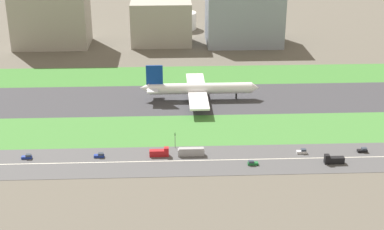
{
  "coord_description": "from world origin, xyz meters",
  "views": [
    {
      "loc": [
        -6.84,
        -288.64,
        111.75
      ],
      "look_at": [
        4.24,
        -36.5,
        6.0
      ],
      "focal_mm": 52.81,
      "sensor_mm": 36.0,
      "label": 1
    }
  ],
  "objects_px": {
    "car_1": "(252,163)",
    "car_5": "(99,155)",
    "bus_0": "(191,152)",
    "car_3": "(27,157)",
    "traffic_light": "(175,139)",
    "office_tower": "(244,18)",
    "terminal_building": "(50,7)",
    "truck_0": "(160,153)",
    "airliner": "(198,89)",
    "car_2": "(302,151)",
    "fuel_tank_west": "(182,21)",
    "car_0": "(363,150)",
    "truck_1": "(334,160)",
    "hangar_building": "(161,23)"
  },
  "relations": [
    {
      "from": "truck_0",
      "to": "truck_1",
      "type": "distance_m",
      "value": 74.55
    },
    {
      "from": "truck_1",
      "to": "car_2",
      "type": "height_order",
      "value": "truck_1"
    },
    {
      "from": "truck_1",
      "to": "traffic_light",
      "type": "height_order",
      "value": "traffic_light"
    },
    {
      "from": "car_2",
      "to": "office_tower",
      "type": "xyz_separation_m",
      "value": [
        -3.02,
        182.0,
        17.41
      ]
    },
    {
      "from": "car_5",
      "to": "hangar_building",
      "type": "xyz_separation_m",
      "value": [
        25.99,
        182.0,
        14.65
      ]
    },
    {
      "from": "car_2",
      "to": "terminal_building",
      "type": "relative_size",
      "value": 0.08
    },
    {
      "from": "airliner",
      "to": "fuel_tank_west",
      "type": "distance_m",
      "value": 159.06
    },
    {
      "from": "bus_0",
      "to": "car_3",
      "type": "distance_m",
      "value": 70.98
    },
    {
      "from": "truck_1",
      "to": "car_1",
      "type": "relative_size",
      "value": 1.91
    },
    {
      "from": "traffic_light",
      "to": "terminal_building",
      "type": "relative_size",
      "value": 0.13
    },
    {
      "from": "car_0",
      "to": "car_1",
      "type": "distance_m",
      "value": 51.54
    },
    {
      "from": "truck_0",
      "to": "office_tower",
      "type": "relative_size",
      "value": 0.16
    },
    {
      "from": "car_5",
      "to": "car_3",
      "type": "xyz_separation_m",
      "value": [
        -31.1,
        0.0,
        0.0
      ]
    },
    {
      "from": "car_5",
      "to": "office_tower",
      "type": "relative_size",
      "value": 0.08
    },
    {
      "from": "car_0",
      "to": "bus_0",
      "type": "bearing_deg",
      "value": -180.0
    },
    {
      "from": "car_1",
      "to": "car_5",
      "type": "bearing_deg",
      "value": -8.69
    },
    {
      "from": "truck_0",
      "to": "hangar_building",
      "type": "height_order",
      "value": "hangar_building"
    },
    {
      "from": "truck_1",
      "to": "car_1",
      "type": "height_order",
      "value": "truck_1"
    },
    {
      "from": "bus_0",
      "to": "car_3",
      "type": "height_order",
      "value": "bus_0"
    },
    {
      "from": "airliner",
      "to": "bus_0",
      "type": "xyz_separation_m",
      "value": [
        -6.45,
        -68.0,
        -4.41
      ]
    },
    {
      "from": "traffic_light",
      "to": "hangar_building",
      "type": "distance_m",
      "value": 174.51
    },
    {
      "from": "hangar_building",
      "to": "office_tower",
      "type": "distance_m",
      "value": 59.92
    },
    {
      "from": "terminal_building",
      "to": "truck_1",
      "type": "bearing_deg",
      "value": -51.51
    },
    {
      "from": "fuel_tank_west",
      "to": "bus_0",
      "type": "bearing_deg",
      "value": -90.52
    },
    {
      "from": "terminal_building",
      "to": "truck_0",
      "type": "bearing_deg",
      "value": -66.6
    },
    {
      "from": "bus_0",
      "to": "car_5",
      "type": "bearing_deg",
      "value": 180.0
    },
    {
      "from": "car_2",
      "to": "terminal_building",
      "type": "bearing_deg",
      "value": 127.86
    },
    {
      "from": "truck_0",
      "to": "hangar_building",
      "type": "bearing_deg",
      "value": 90.06
    },
    {
      "from": "terminal_building",
      "to": "fuel_tank_west",
      "type": "relative_size",
      "value": 2.37
    },
    {
      "from": "car_0",
      "to": "office_tower",
      "type": "distance_m",
      "value": 185.3
    },
    {
      "from": "hangar_building",
      "to": "airliner",
      "type": "bearing_deg",
      "value": -79.89
    },
    {
      "from": "terminal_building",
      "to": "office_tower",
      "type": "xyz_separation_m",
      "value": [
        138.44,
        0.0,
        -9.41
      ]
    },
    {
      "from": "car_1",
      "to": "car_2",
      "type": "bearing_deg",
      "value": -156.9
    },
    {
      "from": "office_tower",
      "to": "traffic_light",
      "type": "bearing_deg",
      "value": -106.89
    },
    {
      "from": "car_2",
      "to": "car_3",
      "type": "bearing_deg",
      "value": 180.0
    },
    {
      "from": "car_5",
      "to": "office_tower",
      "type": "bearing_deg",
      "value": 64.75
    },
    {
      "from": "truck_0",
      "to": "airliner",
      "type": "bearing_deg",
      "value": 73.5
    },
    {
      "from": "car_5",
      "to": "car_1",
      "type": "xyz_separation_m",
      "value": [
        65.42,
        -10.0,
        0.0
      ]
    },
    {
      "from": "truck_0",
      "to": "car_3",
      "type": "distance_m",
      "value": 57.29
    },
    {
      "from": "bus_0",
      "to": "fuel_tank_west",
      "type": "xyz_separation_m",
      "value": [
        2.07,
        227.0,
        4.8
      ]
    },
    {
      "from": "car_5",
      "to": "office_tower",
      "type": "xyz_separation_m",
      "value": [
        85.84,
        182.0,
        17.41
      ]
    },
    {
      "from": "airliner",
      "to": "truck_0",
      "type": "distance_m",
      "value": 71.07
    },
    {
      "from": "traffic_light",
      "to": "hangar_building",
      "type": "height_order",
      "value": "hangar_building"
    },
    {
      "from": "traffic_light",
      "to": "fuel_tank_west",
      "type": "bearing_deg",
      "value": 87.67
    },
    {
      "from": "traffic_light",
      "to": "office_tower",
      "type": "height_order",
      "value": "office_tower"
    },
    {
      "from": "traffic_light",
      "to": "terminal_building",
      "type": "xyz_separation_m",
      "value": [
        -85.62,
        174.01,
        23.45
      ]
    },
    {
      "from": "car_2",
      "to": "fuel_tank_west",
      "type": "relative_size",
      "value": 0.19
    },
    {
      "from": "office_tower",
      "to": "car_0",
      "type": "bearing_deg",
      "value": -80.6
    },
    {
      "from": "car_2",
      "to": "traffic_light",
      "type": "height_order",
      "value": "traffic_light"
    },
    {
      "from": "airliner",
      "to": "traffic_light",
      "type": "height_order",
      "value": "airliner"
    }
  ]
}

